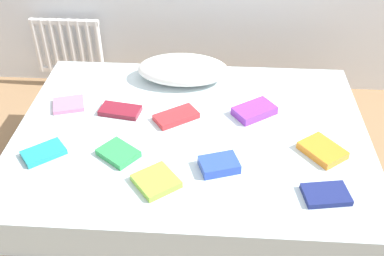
% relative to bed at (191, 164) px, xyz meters
% --- Properties ---
extents(ground_plane, '(8.00, 8.00, 0.00)m').
position_rel_bed_xyz_m(ground_plane, '(0.00, 0.00, -0.25)').
color(ground_plane, '#93704C').
extents(bed, '(2.00, 1.50, 0.50)m').
position_rel_bed_xyz_m(bed, '(0.00, 0.00, 0.00)').
color(bed, brown).
rests_on(bed, ground).
extents(radiator, '(0.55, 0.04, 0.46)m').
position_rel_bed_xyz_m(radiator, '(-1.06, 1.20, 0.12)').
color(radiator, white).
rests_on(radiator, ground).
extents(pillow, '(0.58, 0.34, 0.15)m').
position_rel_bed_xyz_m(pillow, '(-0.09, 0.54, 0.33)').
color(pillow, white).
rests_on(pillow, bed).
extents(textbook_blue, '(0.22, 0.19, 0.05)m').
position_rel_bed_xyz_m(textbook_blue, '(0.16, -0.30, 0.28)').
color(textbook_blue, '#2847B7').
rests_on(textbook_blue, bed).
extents(textbook_green, '(0.24, 0.24, 0.03)m').
position_rel_bed_xyz_m(textbook_green, '(-0.37, -0.24, 0.27)').
color(textbook_green, green).
rests_on(textbook_green, bed).
extents(textbook_red, '(0.27, 0.25, 0.03)m').
position_rel_bed_xyz_m(textbook_red, '(-0.09, 0.10, 0.27)').
color(textbook_red, red).
rests_on(textbook_red, bed).
extents(textbook_purple, '(0.28, 0.26, 0.05)m').
position_rel_bed_xyz_m(textbook_purple, '(0.36, 0.18, 0.28)').
color(textbook_purple, purple).
rests_on(textbook_purple, bed).
extents(textbook_navy, '(0.23, 0.18, 0.03)m').
position_rel_bed_xyz_m(textbook_navy, '(0.66, -0.47, 0.27)').
color(textbook_navy, navy).
rests_on(textbook_navy, bed).
extents(textbook_orange, '(0.26, 0.27, 0.04)m').
position_rel_bed_xyz_m(textbook_orange, '(0.70, -0.15, 0.27)').
color(textbook_orange, orange).
rests_on(textbook_orange, bed).
extents(textbook_teal, '(0.24, 0.23, 0.03)m').
position_rel_bed_xyz_m(textbook_teal, '(-0.75, -0.26, 0.27)').
color(textbook_teal, teal).
rests_on(textbook_teal, bed).
extents(textbook_maroon, '(0.25, 0.16, 0.03)m').
position_rel_bed_xyz_m(textbook_maroon, '(-0.43, 0.15, 0.27)').
color(textbook_maroon, maroon).
rests_on(textbook_maroon, bed).
extents(textbook_lime, '(0.26, 0.26, 0.03)m').
position_rel_bed_xyz_m(textbook_lime, '(-0.14, -0.43, 0.27)').
color(textbook_lime, '#8CC638').
rests_on(textbook_lime, bed).
extents(textbook_pink, '(0.22, 0.20, 0.02)m').
position_rel_bed_xyz_m(textbook_pink, '(-0.75, 0.19, 0.27)').
color(textbook_pink, pink).
rests_on(textbook_pink, bed).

